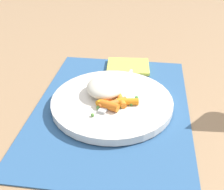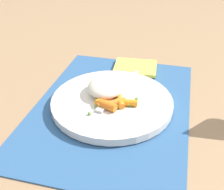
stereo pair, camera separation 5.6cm
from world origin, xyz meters
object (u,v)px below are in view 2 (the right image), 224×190
(fork, at_px, (116,94))
(napkin, at_px, (135,67))
(carrot_portion, at_px, (112,102))
(rice_mound, at_px, (106,86))
(plate, at_px, (112,102))

(fork, bearing_deg, napkin, 174.98)
(carrot_portion, height_order, fork, carrot_portion)
(carrot_portion, height_order, napkin, carrot_portion)
(rice_mound, xyz_separation_m, fork, (0.00, 0.02, -0.01))
(plate, bearing_deg, napkin, 174.13)
(plate, relative_size, napkin, 2.34)
(plate, distance_m, rice_mound, 0.04)
(napkin, bearing_deg, rice_mound, -12.78)
(carrot_portion, bearing_deg, napkin, 176.59)
(plate, relative_size, carrot_portion, 2.95)
(carrot_portion, bearing_deg, rice_mound, -150.85)
(carrot_portion, relative_size, napkin, 0.79)
(plate, distance_m, fork, 0.02)
(carrot_portion, bearing_deg, plate, -164.08)
(fork, bearing_deg, rice_mound, -99.59)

